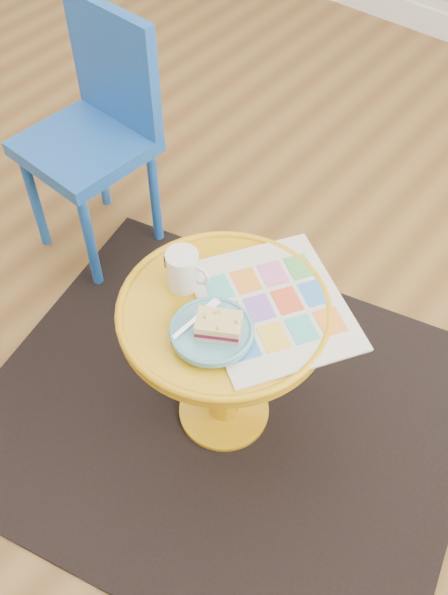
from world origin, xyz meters
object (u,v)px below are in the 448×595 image
Objects in this scene: side_table at (224,343)px; newspaper at (273,305)px; mug at (184,269)px; chair at (98,124)px; plate at (212,332)px.

newspaper reaches higher than side_table.
mug is (-0.20, -0.08, 0.05)m from newspaper.
newspaper is (0.82, -0.25, 0.02)m from chair.
mug reaches higher than newspaper.
side_table is 0.17m from plate.
side_table is 4.50× the size of mug.
newspaper is 0.22m from mug.
newspaper is (0.08, 0.08, 0.13)m from side_table.
newspaper is 2.04× the size of plate.
mug is at bearing -23.74° from chair.
chair reaches higher than mug.
newspaper is 0.16m from plate.
side_table is 0.63× the size of chair.
side_table is 0.82m from chair.
chair is 0.87m from plate.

